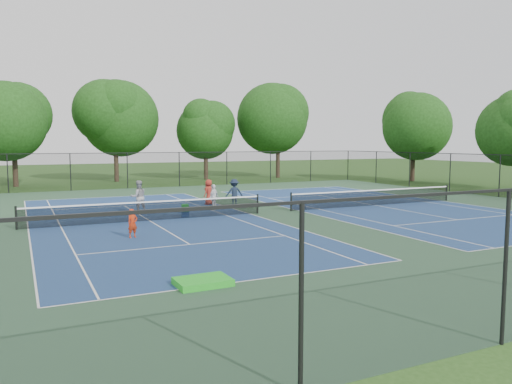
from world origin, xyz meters
name	(u,v)px	position (x,y,z in m)	size (l,w,h in m)	color
ground	(275,212)	(0.00, 0.00, 0.00)	(140.00, 140.00, 0.00)	#234716
court_pad	(275,212)	(0.00, 0.00, 0.00)	(36.00, 36.00, 0.01)	#2B4D36
tennis_court_left	(150,219)	(-7.00, 0.00, 0.10)	(12.00, 23.83, 1.07)	navy
tennis_court_right	(375,204)	(7.00, 0.00, 0.10)	(12.00, 23.83, 1.07)	navy
perimeter_fence	(275,184)	(0.00, 0.00, 1.60)	(36.08, 36.08, 3.02)	black
tree_back_a	(13,117)	(-13.00, 24.00, 6.04)	(6.80, 6.80, 9.15)	#2D2116
tree_back_b	(115,114)	(-4.00, 26.00, 6.60)	(7.60, 7.60, 10.03)	#2D2116
tree_back_c	(206,127)	(5.00, 25.00, 5.48)	(6.00, 6.00, 8.40)	#2D2116
tree_back_d	(278,115)	(13.00, 24.00, 6.82)	(7.80, 7.80, 10.37)	#2D2116
tree_side_e	(414,123)	(23.00, 14.00, 5.81)	(6.60, 6.60, 8.87)	#2D2116
child_player	(133,223)	(-8.66, -4.04, 0.59)	(0.43, 0.28, 1.18)	red
instructor	(138,197)	(-6.90, 2.86, 0.91)	(0.88, 0.69, 1.82)	gray
bystander_a	(214,197)	(-2.76, 2.22, 0.75)	(0.88, 0.37, 1.50)	white
bystander_b	(234,193)	(-0.98, 3.41, 0.83)	(1.07, 0.62, 1.66)	#162031
bystander_c	(209,192)	(-2.11, 4.81, 0.79)	(0.77, 0.50, 1.58)	maroon
ball_crate	(185,214)	(-5.02, 0.46, 0.15)	(0.39, 0.29, 0.30)	#154695
ball_hopper	(185,208)	(-5.02, 0.46, 0.49)	(0.34, 0.27, 0.38)	green
green_tarp	(203,282)	(-8.37, -11.73, 0.10)	(1.47, 1.04, 0.19)	green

